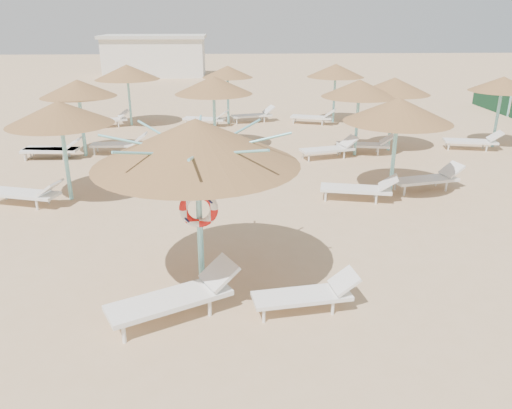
{
  "coord_description": "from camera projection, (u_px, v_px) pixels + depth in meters",
  "views": [
    {
      "loc": [
        0.08,
        -8.17,
        4.77
      ],
      "look_at": [
        0.56,
        0.93,
        1.3
      ],
      "focal_mm": 35.0,
      "sensor_mm": 36.0,
      "label": 1
    }
  ],
  "objects": [
    {
      "name": "ground",
      "position": [
        229.0,
        288.0,
        9.31
      ],
      "size": [
        120.0,
        120.0,
        0.0
      ],
      "primitive_type": "plane",
      "color": "tan",
      "rests_on": "ground"
    },
    {
      "name": "main_palapa",
      "position": [
        196.0,
        143.0,
        8.36
      ],
      "size": [
        3.54,
        3.54,
        3.17
      ],
      "color": "#7ED7DB",
      "rests_on": "ground"
    },
    {
      "name": "lounger_main_a",
      "position": [
        178.0,
        296.0,
        8.32
      ],
      "size": [
        2.27,
        1.61,
        0.81
      ],
      "rotation": [
        0.0,
        0.0,
        0.48
      ],
      "color": "white",
      "rests_on": "ground"
    },
    {
      "name": "lounger_main_b",
      "position": [
        309.0,
        294.0,
        8.51
      ],
      "size": [
        1.87,
        0.8,
        0.66
      ],
      "rotation": [
        0.0,
        0.0,
        0.15
      ],
      "color": "white",
      "rests_on": "ground"
    },
    {
      "name": "palapa_field",
      "position": [
        266.0,
        89.0,
        17.68
      ],
      "size": [
        18.67,
        13.44,
        2.73
      ],
      "color": "#7ED7DB",
      "rests_on": "ground"
    },
    {
      "name": "service_hut",
      "position": [
        155.0,
        55.0,
        41.1
      ],
      "size": [
        8.4,
        4.4,
        3.25
      ],
      "color": "silver",
      "rests_on": "ground"
    }
  ]
}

